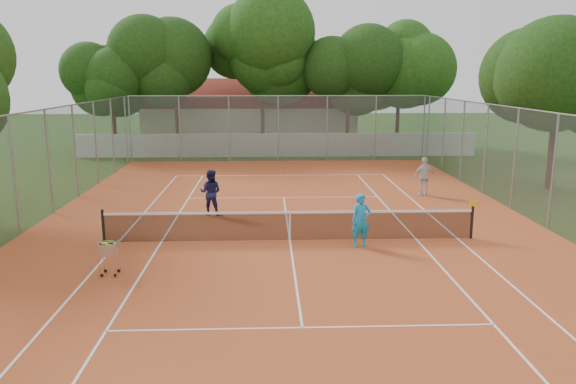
{
  "coord_description": "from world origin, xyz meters",
  "views": [
    {
      "loc": [
        -0.73,
        -17.41,
        5.29
      ],
      "look_at": [
        0.0,
        1.5,
        1.3
      ],
      "focal_mm": 35.0,
      "sensor_mm": 36.0,
      "label": 1
    }
  ],
  "objects_px": {
    "clubhouse": "(251,112)",
    "ball_hopper": "(109,257)",
    "player_far_right": "(424,176)",
    "player_near": "(361,221)",
    "player_far_left": "(211,192)",
    "tennis_net": "(290,226)"
  },
  "relations": [
    {
      "from": "ball_hopper",
      "to": "tennis_net",
      "type": "bearing_deg",
      "value": 33.64
    },
    {
      "from": "tennis_net",
      "to": "player_near",
      "type": "height_order",
      "value": "player_near"
    },
    {
      "from": "clubhouse",
      "to": "player_near",
      "type": "bearing_deg",
      "value": -82.03
    },
    {
      "from": "player_far_left",
      "to": "clubhouse",
      "type": "bearing_deg",
      "value": -81.55
    },
    {
      "from": "tennis_net",
      "to": "player_far_right",
      "type": "xyz_separation_m",
      "value": [
        6.22,
        6.66,
        0.36
      ]
    },
    {
      "from": "player_far_right",
      "to": "ball_hopper",
      "type": "height_order",
      "value": "player_far_right"
    },
    {
      "from": "player_far_right",
      "to": "ball_hopper",
      "type": "distance_m",
      "value": 14.76
    },
    {
      "from": "tennis_net",
      "to": "ball_hopper",
      "type": "height_order",
      "value": "ball_hopper"
    },
    {
      "from": "tennis_net",
      "to": "ball_hopper",
      "type": "relative_size",
      "value": 12.11
    },
    {
      "from": "clubhouse",
      "to": "player_far_left",
      "type": "distance_m",
      "value": 25.52
    },
    {
      "from": "player_far_right",
      "to": "player_near",
      "type": "bearing_deg",
      "value": 54.39
    },
    {
      "from": "tennis_net",
      "to": "ball_hopper",
      "type": "xyz_separation_m",
      "value": [
        -4.94,
        -3.0,
        0.0
      ]
    },
    {
      "from": "clubhouse",
      "to": "player_far_right",
      "type": "relative_size",
      "value": 9.66
    },
    {
      "from": "player_near",
      "to": "tennis_net",
      "type": "bearing_deg",
      "value": 151.57
    },
    {
      "from": "player_far_left",
      "to": "ball_hopper",
      "type": "distance_m",
      "value": 6.86
    },
    {
      "from": "clubhouse",
      "to": "ball_hopper",
      "type": "distance_m",
      "value": 32.18
    },
    {
      "from": "tennis_net",
      "to": "player_far_right",
      "type": "height_order",
      "value": "player_far_right"
    },
    {
      "from": "clubhouse",
      "to": "ball_hopper",
      "type": "height_order",
      "value": "clubhouse"
    },
    {
      "from": "player_near",
      "to": "player_far_left",
      "type": "relative_size",
      "value": 0.97
    },
    {
      "from": "tennis_net",
      "to": "player_near",
      "type": "relative_size",
      "value": 7.1
    },
    {
      "from": "player_near",
      "to": "player_far_left",
      "type": "bearing_deg",
      "value": 130.47
    },
    {
      "from": "ball_hopper",
      "to": "player_far_right",
      "type": "bearing_deg",
      "value": 43.21
    }
  ]
}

